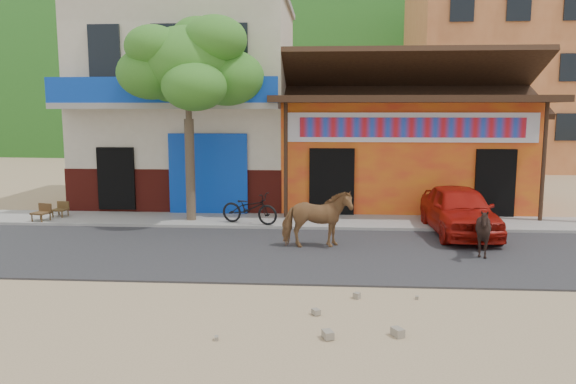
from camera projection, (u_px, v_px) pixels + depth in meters
The scene contains 14 objects.
ground at pixel (355, 287), 10.81m from camera, with size 120.00×120.00×0.00m, color #9E825B.
road at pixel (350, 253), 13.27m from camera, with size 60.00×5.00×0.04m, color #28282B.
sidewalk at pixel (345, 222), 16.72m from camera, with size 60.00×2.00×0.12m, color gray.
dance_club at pixel (398, 154), 20.28m from camera, with size 8.00×6.00×3.60m, color orange.
cafe_building at pixel (192, 107), 20.54m from camera, with size 7.00×6.00×7.00m, color beige.
apartment_front at pixel (490, 65), 33.01m from camera, with size 9.00×9.00×12.00m, color #CC723F.
hillside at pixel (332, 47), 78.15m from camera, with size 100.00×40.00×24.00m, color #194C14.
tree at pixel (189, 119), 16.39m from camera, with size 3.00×3.00×6.00m, color #2D721E, non-canonical shape.
cow_tan at pixel (317, 219), 13.66m from camera, with size 0.76×1.67×1.41m, color #96673C.
cow_dark at pixel (483, 232), 12.84m from camera, with size 0.93×1.05×1.16m, color black.
red_car at pixel (459, 210), 15.18m from camera, with size 1.57×3.89×1.33m, color #A8140C.
scooter at pixel (250, 208), 16.17m from camera, with size 0.61×1.74×0.91m, color black.
cafe_chair_left at pixel (40, 205), 16.57m from camera, with size 0.44×0.44×0.94m, color #452D17, non-canonical shape.
cafe_chair_right at pixel (60, 203), 17.26m from camera, with size 0.39×0.39×0.85m, color #4E371A, non-canonical shape.
Camera 1 is at (-0.56, -10.49, 3.39)m, focal length 35.00 mm.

